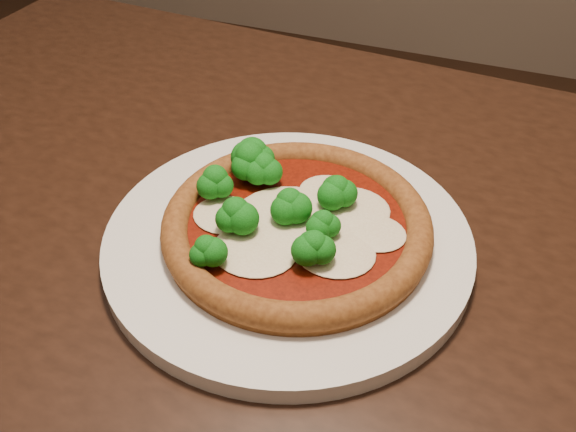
% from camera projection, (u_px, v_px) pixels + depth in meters
% --- Properties ---
extents(dining_table, '(1.37, 0.92, 0.75)m').
position_uv_depth(dining_table, '(304.00, 301.00, 0.69)').
color(dining_table, black).
rests_on(dining_table, floor).
extents(plate, '(0.35, 0.35, 0.02)m').
position_uv_depth(plate, '(288.00, 240.00, 0.62)').
color(plate, silver).
rests_on(plate, dining_table).
extents(pizza, '(0.26, 0.26, 0.06)m').
position_uv_depth(pizza, '(291.00, 219.00, 0.60)').
color(pizza, brown).
rests_on(pizza, plate).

